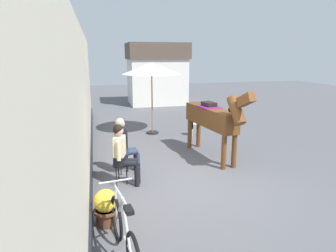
{
  "coord_description": "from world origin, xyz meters",
  "views": [
    {
      "loc": [
        -2.2,
        -6.08,
        2.86
      ],
      "look_at": [
        -0.4,
        1.2,
        1.05
      ],
      "focal_mm": 31.8,
      "sensor_mm": 36.0,
      "label": 1
    }
  ],
  "objects_px": {
    "saddled_horse_center": "(213,118)",
    "spare_stool_white": "(194,125)",
    "seated_visitor_far": "(124,142)",
    "flower_planter_near": "(106,207)",
    "seated_visitor_near": "(123,152)",
    "cafe_parasol": "(152,69)",
    "leaning_bicycle": "(124,234)"
  },
  "relations": [
    {
      "from": "spare_stool_white",
      "to": "saddled_horse_center",
      "type": "bearing_deg",
      "value": -96.32
    },
    {
      "from": "leaning_bicycle",
      "to": "seated_visitor_far",
      "type": "bearing_deg",
      "value": 84.14
    },
    {
      "from": "seated_visitor_far",
      "to": "cafe_parasol",
      "type": "xyz_separation_m",
      "value": [
        1.38,
        3.54,
        1.59
      ]
    },
    {
      "from": "seated_visitor_near",
      "to": "flower_planter_near",
      "type": "relative_size",
      "value": 2.17
    },
    {
      "from": "spare_stool_white",
      "to": "seated_visitor_near",
      "type": "bearing_deg",
      "value": -128.69
    },
    {
      "from": "seated_visitor_near",
      "to": "flower_planter_near",
      "type": "height_order",
      "value": "seated_visitor_near"
    },
    {
      "from": "seated_visitor_near",
      "to": "spare_stool_white",
      "type": "relative_size",
      "value": 3.02
    },
    {
      "from": "cafe_parasol",
      "to": "spare_stool_white",
      "type": "height_order",
      "value": "cafe_parasol"
    },
    {
      "from": "flower_planter_near",
      "to": "leaning_bicycle",
      "type": "bearing_deg",
      "value": -77.55
    },
    {
      "from": "seated_visitor_far",
      "to": "spare_stool_white",
      "type": "bearing_deg",
      "value": 46.15
    },
    {
      "from": "flower_planter_near",
      "to": "spare_stool_white",
      "type": "relative_size",
      "value": 1.39
    },
    {
      "from": "seated_visitor_near",
      "to": "saddled_horse_center",
      "type": "bearing_deg",
      "value": 24.45
    },
    {
      "from": "saddled_horse_center",
      "to": "spare_stool_white",
      "type": "relative_size",
      "value": 6.49
    },
    {
      "from": "spare_stool_white",
      "to": "seated_visitor_far",
      "type": "bearing_deg",
      "value": -133.85
    },
    {
      "from": "seated_visitor_near",
      "to": "saddled_horse_center",
      "type": "relative_size",
      "value": 0.47
    },
    {
      "from": "saddled_horse_center",
      "to": "leaning_bicycle",
      "type": "distance_m",
      "value": 4.73
    },
    {
      "from": "seated_visitor_near",
      "to": "flower_planter_near",
      "type": "xyz_separation_m",
      "value": [
        -0.45,
        -1.56,
        -0.44
      ]
    },
    {
      "from": "cafe_parasol",
      "to": "seated_visitor_near",
      "type": "bearing_deg",
      "value": -109.29
    },
    {
      "from": "saddled_horse_center",
      "to": "cafe_parasol",
      "type": "relative_size",
      "value": 1.16
    },
    {
      "from": "spare_stool_white",
      "to": "cafe_parasol",
      "type": "bearing_deg",
      "value": 154.27
    },
    {
      "from": "seated_visitor_far",
      "to": "cafe_parasol",
      "type": "relative_size",
      "value": 0.54
    },
    {
      "from": "seated_visitor_far",
      "to": "flower_planter_near",
      "type": "height_order",
      "value": "seated_visitor_far"
    },
    {
      "from": "seated_visitor_far",
      "to": "flower_planter_near",
      "type": "distance_m",
      "value": 2.37
    },
    {
      "from": "flower_planter_near",
      "to": "cafe_parasol",
      "type": "xyz_separation_m",
      "value": [
        1.93,
        5.79,
        2.03
      ]
    },
    {
      "from": "seated_visitor_far",
      "to": "saddled_horse_center",
      "type": "distance_m",
      "value": 2.57
    },
    {
      "from": "seated_visitor_far",
      "to": "spare_stool_white",
      "type": "distance_m",
      "value": 4.0
    },
    {
      "from": "saddled_horse_center",
      "to": "spare_stool_white",
      "type": "xyz_separation_m",
      "value": [
        0.26,
        2.39,
        -0.76
      ]
    },
    {
      "from": "leaning_bicycle",
      "to": "spare_stool_white",
      "type": "distance_m",
      "value": 6.84
    },
    {
      "from": "seated_visitor_far",
      "to": "cafe_parasol",
      "type": "bearing_deg",
      "value": 68.64
    },
    {
      "from": "flower_planter_near",
      "to": "spare_stool_white",
      "type": "bearing_deg",
      "value": 57.21
    },
    {
      "from": "seated_visitor_far",
      "to": "flower_planter_near",
      "type": "relative_size",
      "value": 2.17
    },
    {
      "from": "cafe_parasol",
      "to": "spare_stool_white",
      "type": "relative_size",
      "value": 5.61
    }
  ]
}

